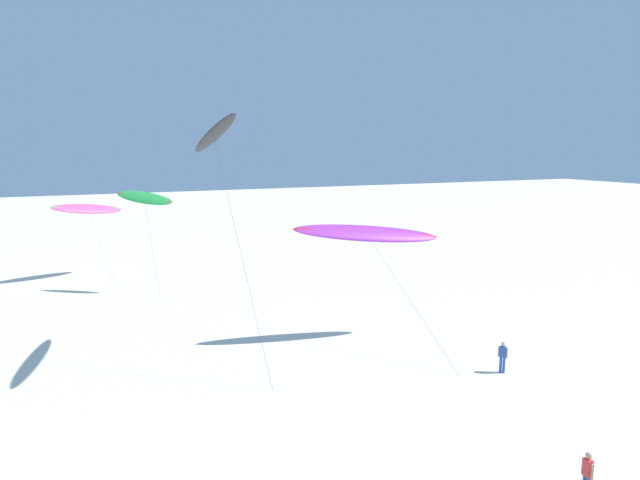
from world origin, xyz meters
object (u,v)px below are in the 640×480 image
Objects in this scene: flying_kite_3 at (367,233)px; flying_kite_1 at (214,135)px; flying_kite_2 at (145,198)px; person_foreground_walker at (503,356)px; person_near_right at (587,474)px; flying_kite_0 at (87,209)px.

flying_kite_1 is at bearing -179.99° from flying_kite_3.
flying_kite_2 reaches higher than person_foreground_walker.
person_foreground_walker is at bearing 62.29° from person_near_right.
person_foreground_walker is (3.86, -7.51, -5.56)m from flying_kite_3.
person_foreground_walker is at bearing -62.77° from flying_kite_3.
person_foreground_walker is 0.98× the size of person_near_right.
person_near_right is (13.47, -40.72, -5.23)m from flying_kite_0.
flying_kite_1 is 8.02× the size of person_foreground_walker.
flying_kite_1 is at bearing 149.78° from person_foreground_walker.
flying_kite_0 is 43.20m from person_near_right.
flying_kite_1 reaches higher than flying_kite_0.
flying_kite_2 reaches higher than flying_kite_0.
flying_kite_0 is 0.83× the size of flying_kite_2.
flying_kite_2 is 4.95× the size of person_near_right.
flying_kite_3 is (14.51, -23.87, 0.31)m from flying_kite_0.
flying_kite_3 is 5.46× the size of person_foreground_walker.
flying_kite_3 is (10.52, -16.84, -1.09)m from flying_kite_2.
flying_kite_2 reaches higher than flying_kite_3.
flying_kite_2 reaches higher than person_near_right.
person_near_right is (7.98, -16.85, -11.20)m from flying_kite_1.
flying_kite_2 is at bearing 122.00° from flying_kite_3.
flying_kite_1 reaches higher than person_near_right.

